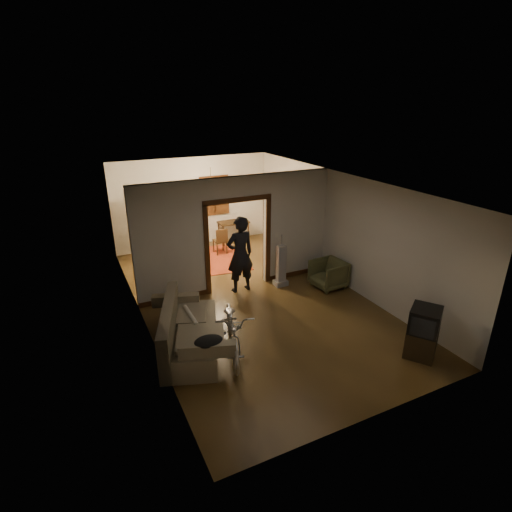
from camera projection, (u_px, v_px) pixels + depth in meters
floor at (251, 298)px, 9.55m from camera, size 5.00×8.50×0.01m
ceiling at (250, 182)px, 8.52m from camera, size 5.00×8.50×0.01m
wall_back at (193, 202)px, 12.59m from camera, size 5.00×0.02×2.80m
wall_left at (138, 262)px, 8.02m from camera, size 0.02×8.50×2.80m
wall_right at (340, 229)px, 10.05m from camera, size 0.02×8.50×2.80m
partition_wall at (237, 234)px, 9.66m from camera, size 5.00×0.14×2.80m
door_casing at (237, 246)px, 9.77m from camera, size 1.74×0.20×2.32m
far_window at (214, 196)px, 12.78m from camera, size 0.98×0.06×1.28m
chandelier at (211, 182)px, 10.77m from camera, size 0.24×0.24×0.24m
light_switch at (277, 235)px, 10.08m from camera, size 0.08×0.01×0.12m
sofa at (190, 326)px, 7.48m from camera, size 1.63×2.35×0.99m
rolled_paper at (190, 315)px, 7.76m from camera, size 0.10×0.77×0.10m
jacket at (208, 341)px, 6.68m from camera, size 0.49×0.37×0.14m
bicycle at (233, 328)px, 7.38m from camera, size 1.19×2.01×1.00m
armchair at (328, 274)px, 10.01m from camera, size 0.83×0.81×0.70m
tv_stand at (421, 343)px, 7.37m from camera, size 0.75×0.74×0.51m
crt_tv at (425, 321)px, 7.20m from camera, size 0.75×0.73×0.49m
vacuum at (281, 266)px, 10.03m from camera, size 0.36×0.31×1.08m
person at (240, 255)px, 9.61m from camera, size 0.72×0.49×1.91m
oriental_rug at (214, 259)px, 11.83m from camera, size 1.92×2.40×0.02m
locker at (162, 226)px, 11.81m from camera, size 0.96×0.58×1.85m
globe at (159, 193)px, 11.43m from camera, size 0.28×0.28×0.28m
desk at (234, 232)px, 13.10m from camera, size 1.06×0.74×0.71m
desk_chair at (220, 241)px, 12.17m from camera, size 0.38×0.38×0.82m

